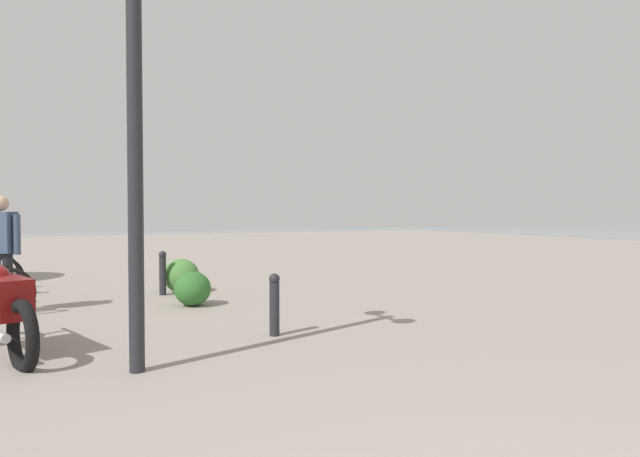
{
  "coord_description": "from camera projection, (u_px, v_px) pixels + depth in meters",
  "views": [
    {
      "loc": [
        -0.7,
        1.51,
        1.48
      ],
      "look_at": [
        9.92,
        -4.07,
        1.12
      ],
      "focal_mm": 31.39,
      "sensor_mm": 36.0,
      "label": 1
    }
  ],
  "objects": [
    {
      "name": "lamppost",
      "position": [
        134.0,
        73.0,
        5.08
      ],
      "size": [
        0.98,
        0.28,
        4.14
      ],
      "color": "#232328",
      "rests_on": "ground"
    },
    {
      "name": "motorcycle",
      "position": [
        0.0,
        306.0,
        5.77
      ],
      "size": [
        2.12,
        0.72,
        1.06
      ],
      "color": "black",
      "rests_on": "ground"
    },
    {
      "name": "pedestrian",
      "position": [
        1.0,
        245.0,
        8.1
      ],
      "size": [
        0.44,
        0.51,
        1.71
      ],
      "color": "black",
      "rests_on": "ground"
    },
    {
      "name": "bollard_near",
      "position": [
        274.0,
        303.0,
        6.65
      ],
      "size": [
        0.13,
        0.13,
        0.75
      ],
      "color": "#232328",
      "rests_on": "ground"
    },
    {
      "name": "bollard_mid",
      "position": [
        163.0,
        272.0,
        9.9
      ],
      "size": [
        0.13,
        0.13,
        0.78
      ],
      "color": "#232328",
      "rests_on": "ground"
    },
    {
      "name": "shrub_low",
      "position": [
        192.0,
        289.0,
        8.78
      ],
      "size": [
        0.64,
        0.57,
        0.54
      ],
      "color": "#2D6628",
      "rests_on": "ground"
    },
    {
      "name": "shrub_round",
      "position": [
        181.0,
        276.0,
        10.24
      ],
      "size": [
        0.72,
        0.65,
        0.61
      ],
      "color": "#477F38",
      "rests_on": "ground"
    }
  ]
}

